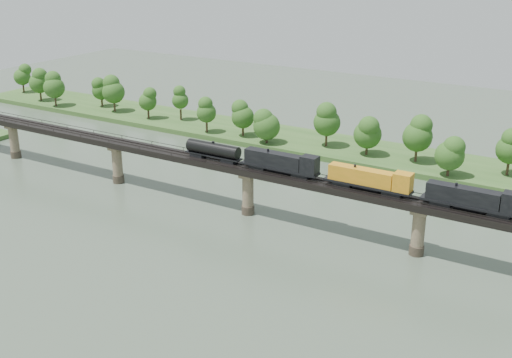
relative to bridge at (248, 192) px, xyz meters
The scene contains 6 objects.
ground 30.49m from the bridge, 90.00° to the right, with size 400.00×400.00×0.00m, color #3C4B3B.
far_bank 55.20m from the bridge, 90.00° to the left, with size 300.00×24.00×1.60m, color #2F5221.
bridge is the anchor object (origin of this frame).
bridge_superstructure 6.33m from the bridge, 90.00° to the left, with size 220.00×4.90×0.75m.
far_treeline 51.30m from the bridge, 99.23° to the left, with size 289.06×17.54×13.60m.
freight_train 23.64m from the bridge, ahead, with size 75.34×2.94×5.19m.
Camera 1 is at (72.47, -86.12, 59.17)m, focal length 45.00 mm.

